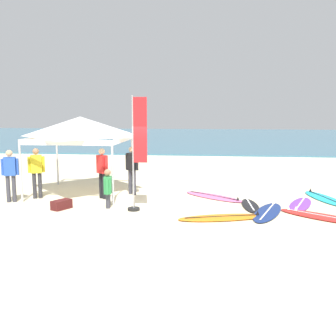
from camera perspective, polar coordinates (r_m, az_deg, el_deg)
The scene contains 17 objects.
ground_plane at distance 12.64m, azimuth -1.88°, elevation -5.23°, with size 80.00×80.00×0.00m, color beige.
sea at distance 43.84m, azimuth 4.09°, elevation 4.50°, with size 80.00×36.00×0.10m, color #386B84.
canopy_tent at distance 14.27m, azimuth -12.57°, elevation 5.82°, with size 3.17×3.17×2.75m.
surfboard_red at distance 11.83m, azimuth 21.61°, elevation -6.60°, with size 2.47×2.05×0.19m.
surfboard_pink at distance 13.63m, azimuth 6.66°, elevation -4.13°, with size 2.31×2.00×0.19m.
surfboard_black at distance 12.58m, azimuth 11.82°, elevation -5.30°, with size 0.58×1.83×0.19m.
surfboard_purple at distance 13.09m, azimuth 18.62°, elevation -5.04°, with size 1.31×2.27×0.19m.
surfboard_orange at distance 11.05m, azimuth 7.93°, elevation -7.11°, with size 2.60×1.35×0.19m.
surfboard_navy at distance 11.88m, azimuth 14.23°, elevation -6.20°, with size 1.40×2.54×0.19m.
surfboard_cyan at distance 14.28m, azimuth 21.76°, elevation -4.10°, with size 1.24×2.51×0.19m.
person_black at distance 13.94m, azimuth -5.24°, elevation 0.15°, with size 0.50×0.36×1.71m.
person_yellow at distance 13.98m, azimuth -18.51°, elevation -0.22°, with size 0.52×0.34×1.71m.
person_blue at distance 13.71m, azimuth -21.90°, elevation -0.56°, with size 0.52×0.33×1.71m.
person_red at distance 13.40m, azimuth -9.52°, elevation -0.26°, with size 0.45×0.40×1.71m.
person_green at distance 12.18m, azimuth -8.71°, elevation -2.69°, with size 0.28×0.54×1.20m.
banner_flag at distance 11.58m, azimuth -4.53°, elevation 1.42°, with size 0.60×0.36×3.40m.
gear_bag_near_tent at distance 12.39m, azimuth -15.18°, elevation -5.14°, with size 0.60×0.32×0.28m, color #4C1919.
Camera 1 is at (1.78, -12.15, 2.96)m, focal length 42.06 mm.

